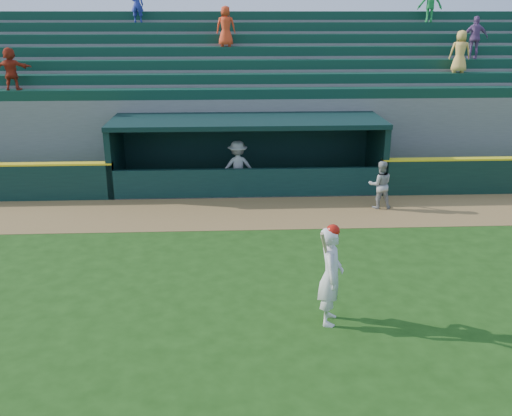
% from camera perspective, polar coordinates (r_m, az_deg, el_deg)
% --- Properties ---
extents(ground, '(120.00, 120.00, 0.00)m').
position_cam_1_polar(ground, '(13.29, 0.34, -7.57)').
color(ground, '#1B4010').
rests_on(ground, ground).
extents(warning_track, '(40.00, 3.00, 0.01)m').
position_cam_1_polar(warning_track, '(17.80, -0.51, -0.48)').
color(warning_track, olive).
rests_on(warning_track, ground).
extents(dugout_player_front, '(0.77, 0.61, 1.54)m').
position_cam_1_polar(dugout_player_front, '(18.46, 12.32, 2.29)').
color(dugout_player_front, '#9D9D98').
rests_on(dugout_player_front, ground).
extents(dugout_player_inside, '(1.25, 0.83, 1.81)m').
position_cam_1_polar(dugout_player_inside, '(19.65, -1.84, 4.14)').
color(dugout_player_inside, '#A9A9A3').
rests_on(dugout_player_inside, ground).
extents(dugout, '(9.40, 2.80, 2.46)m').
position_cam_1_polar(dugout, '(20.40, -0.88, 6.03)').
color(dugout, slate).
rests_on(dugout, ground).
extents(stands, '(34.50, 6.25, 7.12)m').
position_cam_1_polar(stands, '(24.70, -1.27, 10.75)').
color(stands, slate).
rests_on(stands, ground).
extents(batter_at_plate, '(0.63, 0.87, 2.11)m').
position_cam_1_polar(batter_at_plate, '(11.41, 7.49, -6.61)').
color(batter_at_plate, silver).
rests_on(batter_at_plate, ground).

